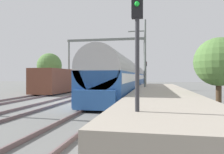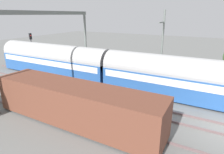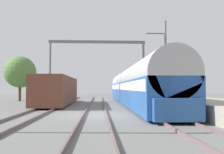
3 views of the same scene
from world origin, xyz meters
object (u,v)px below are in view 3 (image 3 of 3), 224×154
catenary_gantry (97,58)px  freight_car (58,91)px  railway_signal_far (133,80)px  person_crossing (138,94)px  passenger_train (133,86)px

catenary_gantry → freight_car: bearing=-122.7°
freight_car → catenary_gantry: catenary_gantry is taller
freight_car → railway_signal_far: railway_signal_far is taller
freight_car → person_crossing: size_ratio=7.51×
railway_signal_far → catenary_gantry: bearing=-120.7°
passenger_train → catenary_gantry: bearing=131.8°
passenger_train → freight_car: passenger_train is taller
freight_car → railway_signal_far: bearing=58.5°
person_crossing → catenary_gantry: 6.97m
freight_car → catenary_gantry: bearing=57.3°
passenger_train → freight_car: 8.20m
freight_car → person_crossing: 11.09m
person_crossing → railway_signal_far: (0.67, 10.09, 2.11)m
catenary_gantry → passenger_train: bearing=-48.2°
passenger_train → person_crossing: 4.62m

